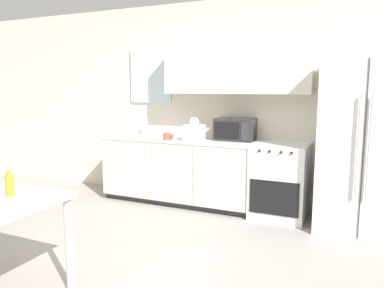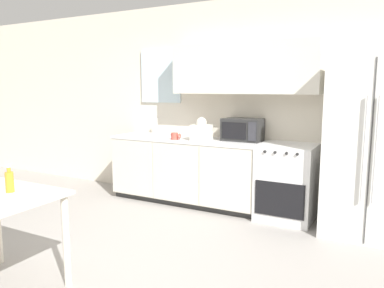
{
  "view_description": "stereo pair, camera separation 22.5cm",
  "coord_description": "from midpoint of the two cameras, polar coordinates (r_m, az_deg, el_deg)",
  "views": [
    {
      "loc": [
        1.69,
        -2.52,
        1.56
      ],
      "look_at": [
        0.31,
        0.56,
        1.05
      ],
      "focal_mm": 35.0,
      "sensor_mm": 36.0,
      "label": 1
    },
    {
      "loc": [
        1.9,
        -2.42,
        1.56
      ],
      "look_at": [
        0.31,
        0.56,
        1.05
      ],
      "focal_mm": 35.0,
      "sensor_mm": 36.0,
      "label": 2
    }
  ],
  "objects": [
    {
      "name": "microwave",
      "position": [
        4.82,
        9.03,
        2.16
      ],
      "size": [
        0.5,
        0.31,
        0.29
      ],
      "color": "#282828",
      "rests_on": "kitchen_counter"
    },
    {
      "name": "refrigerator",
      "position": [
        4.38,
        27.1,
        -0.56
      ],
      "size": [
        0.9,
        0.79,
        1.87
      ],
      "color": "silver",
      "rests_on": "ground_plane"
    },
    {
      "name": "wall_back",
      "position": [
        5.03,
        7.6,
        6.98
      ],
      "size": [
        12.0,
        0.38,
        2.7
      ],
      "color": "beige",
      "rests_on": "ground_plane"
    },
    {
      "name": "drink_bottle",
      "position": [
        3.1,
        -24.21,
        -5.19
      ],
      "size": [
        0.06,
        0.06,
        0.21
      ],
      "color": "orange",
      "rests_on": "dining_table"
    },
    {
      "name": "ground_plane",
      "position": [
        3.42,
        -7.46,
        -18.58
      ],
      "size": [
        12.0,
        12.0,
        0.0
      ],
      "primitive_type": "plane",
      "color": "gray"
    },
    {
      "name": "kitchen_sink",
      "position": [
        5.32,
        -5.14,
        1.44
      ],
      "size": [
        0.73,
        0.41,
        0.24
      ],
      "color": "#B7BABC",
      "rests_on": "kitchen_counter"
    },
    {
      "name": "coffee_mug",
      "position": [
        4.88,
        -1.28,
        1.2
      ],
      "size": [
        0.13,
        0.1,
        0.09
      ],
      "color": "#BF4C3F",
      "rests_on": "kitchen_counter"
    },
    {
      "name": "kitchen_counter",
      "position": [
        5.1,
        0.39,
        -4.01
      ],
      "size": [
        2.1,
        0.63,
        0.89
      ],
      "color": "#333333",
      "rests_on": "ground_plane"
    },
    {
      "name": "grocery_bag_0",
      "position": [
        4.8,
        2.79,
        2.03
      ],
      "size": [
        0.26,
        0.22,
        0.3
      ],
      "rotation": [
        0.0,
        0.0,
        0.08
      ],
      "color": "silver",
      "rests_on": "kitchen_counter"
    },
    {
      "name": "oven_range",
      "position": [
        4.64,
        15.59,
        -5.61
      ],
      "size": [
        0.64,
        0.64,
        0.9
      ],
      "color": "white",
      "rests_on": "ground_plane"
    }
  ]
}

